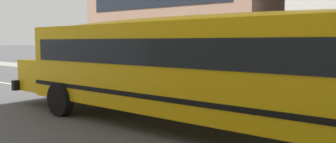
# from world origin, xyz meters

# --- Properties ---
(school_bus) EXTENTS (12.70, 3.26, 2.82)m
(school_bus) POSITION_xyz_m (-3.67, -1.95, 1.68)
(school_bus) COLOR yellow
(school_bus) RESTS_ON ground_plane
(parked_car_red_past_driveway) EXTENTS (3.94, 1.97, 1.64)m
(parked_car_red_past_driveway) POSITION_xyz_m (-16.61, 5.44, 0.84)
(parked_car_red_past_driveway) COLOR maroon
(parked_car_red_past_driveway) RESTS_ON ground_plane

